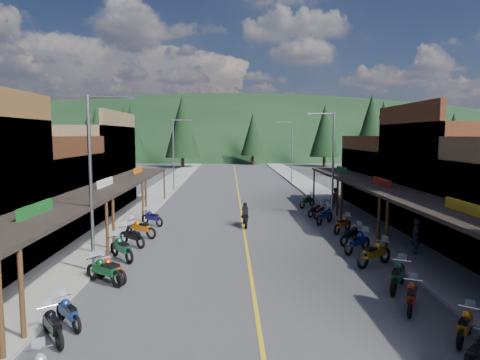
{
  "coord_description": "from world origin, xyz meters",
  "views": [
    {
      "loc": [
        -0.94,
        -24.95,
        6.26
      ],
      "look_at": [
        -0.18,
        6.06,
        3.0
      ],
      "focal_mm": 32.0,
      "sensor_mm": 36.0,
      "label": 1
    }
  ],
  "objects": [
    {
      "name": "rider_on_bike",
      "position": [
        0.1,
        3.95,
        0.69
      ],
      "size": [
        0.88,
        2.3,
        1.72
      ],
      "rotation": [
        0.0,
        0.0,
        0.06
      ],
      "color": "black",
      "rests_on": "ground"
    },
    {
      "name": "pine_2",
      "position": [
        -10.0,
        58.0,
        7.99
      ],
      "size": [
        6.72,
        6.72,
        14.0
      ],
      "color": "black",
      "rests_on": "ground"
    },
    {
      "name": "pine_8",
      "position": [
        -22.0,
        40.0,
        5.98
      ],
      "size": [
        4.48,
        4.48,
        10.0
      ],
      "color": "black",
      "rests_on": "ground"
    },
    {
      "name": "streetlight_1",
      "position": [
        -6.95,
        22.0,
        4.46
      ],
      "size": [
        2.16,
        0.18,
        8.0
      ],
      "color": "gray",
      "rests_on": "ground"
    },
    {
      "name": "pine_7",
      "position": [
        -32.0,
        76.0,
        7.24
      ],
      "size": [
        5.88,
        5.88,
        12.5
      ],
      "color": "black",
      "rests_on": "ground"
    },
    {
      "name": "bike_west_2",
      "position": [
        -6.33,
        -12.39,
        0.56
      ],
      "size": [
        1.69,
        1.96,
        1.12
      ],
      "primitive_type": null,
      "rotation": [
        0.0,
        0.0,
        0.64
      ],
      "color": "black",
      "rests_on": "ground"
    },
    {
      "name": "shop_east_3",
      "position": [
        13.75,
        11.3,
        2.53
      ],
      "size": [
        10.9,
        10.2,
        6.2
      ],
      "color": "#4C2D16",
      "rests_on": "ground"
    },
    {
      "name": "streetlight_2",
      "position": [
        6.95,
        8.0,
        4.46
      ],
      "size": [
        2.16,
        0.18,
        8.0
      ],
      "color": "gray",
      "rests_on": "ground"
    },
    {
      "name": "pedestrian_east_a",
      "position": [
        8.67,
        -3.52,
        1.07
      ],
      "size": [
        0.49,
        0.7,
        1.83
      ],
      "primitive_type": "imported",
      "rotation": [
        0.0,
        0.0,
        -1.64
      ],
      "color": "#272234",
      "rests_on": "sidewalk_east"
    },
    {
      "name": "pine_10",
      "position": [
        -18.0,
        50.0,
        6.78
      ],
      "size": [
        5.38,
        5.38,
        11.6
      ],
      "color": "black",
      "rests_on": "ground"
    },
    {
      "name": "bike_east_10",
      "position": [
        6.04,
        6.66,
        0.61
      ],
      "size": [
        2.02,
        2.02,
        1.22
      ],
      "primitive_type": null,
      "rotation": [
        0.0,
        0.0,
        -0.78
      ],
      "color": "maroon",
      "rests_on": "ground"
    },
    {
      "name": "bike_west_4",
      "position": [
        -6.23,
        -7.33,
        0.64
      ],
      "size": [
        2.25,
        1.91,
        1.28
      ],
      "primitive_type": null,
      "rotation": [
        0.0,
        0.0,
        0.95
      ],
      "color": "#0E4722",
      "rests_on": "ground"
    },
    {
      "name": "bike_east_1",
      "position": [
        5.5,
        -14.58,
        0.61
      ],
      "size": [
        2.1,
        1.94,
        1.23
      ],
      "primitive_type": null,
      "rotation": [
        0.0,
        0.0,
        -0.87
      ],
      "color": "black",
      "rests_on": "ground"
    },
    {
      "name": "pine_1",
      "position": [
        -24.0,
        70.0,
        7.24
      ],
      "size": [
        5.88,
        5.88,
        12.5
      ],
      "color": "black",
      "rests_on": "ground"
    },
    {
      "name": "ridge_hill",
      "position": [
        0.0,
        135.0,
        0.0
      ],
      "size": [
        310.0,
        140.0,
        60.0
      ],
      "primitive_type": "ellipsoid",
      "color": "black",
      "rests_on": "ground"
    },
    {
      "name": "sidewalk_west",
      "position": [
        -8.7,
        20.0,
        0.07
      ],
      "size": [
        3.4,
        94.0,
        0.15
      ],
      "primitive_type": "cube",
      "color": "gray",
      "rests_on": "ground"
    },
    {
      "name": "bike_east_2",
      "position": [
        6.21,
        -12.67,
        0.54
      ],
      "size": [
        1.69,
        1.86,
        1.08
      ],
      "primitive_type": null,
      "rotation": [
        0.0,
        0.0,
        -0.69
      ],
      "color": "#CA6C0E",
      "rests_on": "ground"
    },
    {
      "name": "bike_east_7",
      "position": [
        6.09,
        -1.04,
        0.61
      ],
      "size": [
        2.09,
        1.89,
        1.21
      ],
      "primitive_type": null,
      "rotation": [
        0.0,
        0.0,
        -0.89
      ],
      "color": "black",
      "rests_on": "ground"
    },
    {
      "name": "bike_west_8",
      "position": [
        -6.38,
        0.84,
        0.65
      ],
      "size": [
        2.34,
        1.82,
        1.3
      ],
      "primitive_type": null,
      "rotation": [
        0.0,
        0.0,
        1.03
      ],
      "color": "#C9670E",
      "rests_on": "ground"
    },
    {
      "name": "pine_11",
      "position": [
        20.0,
        38.0,
        7.19
      ],
      "size": [
        5.82,
        5.82,
        12.4
      ],
      "color": "black",
      "rests_on": "ground"
    },
    {
      "name": "shop_east_2",
      "position": [
        13.78,
        1.7,
        3.52
      ],
      "size": [
        10.9,
        9.0,
        8.2
      ],
      "color": "#562B19",
      "rests_on": "ground"
    },
    {
      "name": "streetlight_3",
      "position": [
        6.95,
        30.0,
        4.46
      ],
      "size": [
        2.16,
        0.18,
        8.0
      ],
      "color": "gray",
      "rests_on": "ground"
    },
    {
      "name": "ground",
      "position": [
        0.0,
        0.0,
        0.0
      ],
      "size": [
        220.0,
        220.0,
        0.0
      ],
      "primitive_type": "plane",
      "color": "#38383A",
      "rests_on": "ground"
    },
    {
      "name": "bike_east_4",
      "position": [
        5.88,
        -8.3,
        0.64
      ],
      "size": [
        1.86,
        2.3,
        1.29
      ],
      "primitive_type": null,
      "rotation": [
        0.0,
        0.0,
        -0.58
      ],
      "color": "#0D431E",
      "rests_on": "ground"
    },
    {
      "name": "bike_west_7",
      "position": [
        -6.47,
        -1.15,
        0.64
      ],
      "size": [
        2.16,
        2.07,
        1.28
      ],
      "primitive_type": null,
      "rotation": [
        0.0,
        0.0,
        0.83
      ],
      "color": "black",
      "rests_on": "ground"
    },
    {
      "name": "shop_west_3",
      "position": [
        -13.78,
        11.3,
        3.52
      ],
      "size": [
        10.9,
        10.2,
        8.2
      ],
      "color": "brown",
      "rests_on": "ground"
    },
    {
      "name": "pedestrian_east_b",
      "position": [
        7.99,
        10.79,
        0.98
      ],
      "size": [
        0.83,
        0.51,
        1.67
      ],
      "primitive_type": "imported",
      "rotation": [
        0.0,
        0.0,
        3.09
      ],
      "color": "brown",
      "rests_on": "sidewalk_east"
    },
    {
      "name": "bike_east_11",
      "position": [
        5.76,
        7.44,
        0.57
      ],
      "size": [
        1.93,
        1.8,
        1.13
      ],
      "primitive_type": null,
      "rotation": [
        0.0,
        0.0,
        -0.85
      ],
      "color": "black",
      "rests_on": "ground"
    },
    {
      "name": "pine_3",
      "position": [
        4.0,
        66.0,
        6.48
      ],
      "size": [
        5.04,
        5.04,
        11.0
      ],
      "color": "black",
      "rests_on": "ground"
    },
    {
      "name": "pine_9",
      "position": [
        24.0,
        45.0,
        6.38
      ],
      "size": [
        4.93,
        4.93,
        10.8
      ],
      "color": "black",
      "rests_on": "ground"
    },
    {
      "name": "bike_east_3",
      "position": [
        5.56,
        -10.35,
        0.58
      ],
      "size": [
        1.52,
        2.11,
        1.15
      ],
      "primitive_type": null,
      "rotation": [
        0.0,
        0.0,
        -0.47
      ],
      "color": "#9C230B",
      "rests_on": "ground"
    },
    {
      "name": "bike_east_6",
      "position": [
        5.87,
        -2.83,
        0.65
      ],
      "size": [
        2.21,
        2.06,
        1.3
      ],
      "primitive_type": null,
      "rotation": [
        0.0,
        0.0,
        -0.85
      ],
      "color": "navy",
      "rests_on": "ground"
    },
    {
      "name": "bike_west_5",
      "position": [
        -6.04,
        -7.03,
        0.6
      ],
      "size": [
        2.04,
        1.9,
        1.2
      ],
      "primitive_type": null,
      "rotation": [
        0.0,
        0.0,
        0.86
      ],
      "color": "#C3370D",
      "rests_on": "ground"
    },
    {
      "name": "pine_4",
      "position": [
        18.0,
        60.0,
        7.24
      ],
      "size": [
        5.88,
        5.88,
        12.5
      ],
      "color": "black",
      "rests_on": "ground"
    },
    {
      "name": "bike_east_5",
      "position": [
        5.99,
        -5.14,
        0.67
      ],
      "size": [
        2.38,
        1.95,
        1.34
      ],
      "primitive_type": null,
      "rotation": [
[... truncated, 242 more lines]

